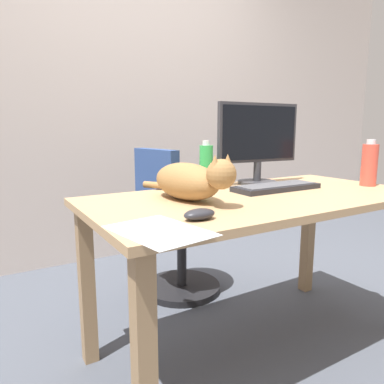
{
  "coord_description": "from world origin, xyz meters",
  "views": [
    {
      "loc": [
        -1.04,
        -1.16,
        1.02
      ],
      "look_at": [
        -0.39,
        -0.07,
        0.79
      ],
      "focal_mm": 33.44,
      "sensor_mm": 36.0,
      "label": 1
    }
  ],
  "objects_px": {
    "monitor": "(258,140)",
    "water_bottle": "(369,164)",
    "cat": "(190,180)",
    "computer_mouse": "(199,214)",
    "office_chair": "(175,233)",
    "spray_bottle": "(206,166)",
    "keyboard": "(276,187)"
  },
  "relations": [
    {
      "from": "keyboard",
      "to": "water_bottle",
      "type": "bearing_deg",
      "value": -16.51
    },
    {
      "from": "spray_bottle",
      "to": "keyboard",
      "type": "bearing_deg",
      "value": -41.88
    },
    {
      "from": "cat",
      "to": "keyboard",
      "type": "bearing_deg",
      "value": -0.04
    },
    {
      "from": "office_chair",
      "to": "keyboard",
      "type": "bearing_deg",
      "value": -72.34
    },
    {
      "from": "monitor",
      "to": "water_bottle",
      "type": "relative_size",
      "value": 2.06
    },
    {
      "from": "monitor",
      "to": "cat",
      "type": "height_order",
      "value": "monitor"
    },
    {
      "from": "cat",
      "to": "spray_bottle",
      "type": "bearing_deg",
      "value": 44.88
    },
    {
      "from": "computer_mouse",
      "to": "spray_bottle",
      "type": "bearing_deg",
      "value": 54.9
    },
    {
      "from": "monitor",
      "to": "keyboard",
      "type": "height_order",
      "value": "monitor"
    },
    {
      "from": "water_bottle",
      "to": "cat",
      "type": "bearing_deg",
      "value": 171.44
    },
    {
      "from": "monitor",
      "to": "spray_bottle",
      "type": "height_order",
      "value": "monitor"
    },
    {
      "from": "keyboard",
      "to": "spray_bottle",
      "type": "bearing_deg",
      "value": 138.12
    },
    {
      "from": "office_chair",
      "to": "monitor",
      "type": "xyz_separation_m",
      "value": [
        0.26,
        -0.44,
        0.57
      ]
    },
    {
      "from": "water_bottle",
      "to": "office_chair",
      "type": "bearing_deg",
      "value": 131.48
    },
    {
      "from": "water_bottle",
      "to": "spray_bottle",
      "type": "relative_size",
      "value": 1.01
    },
    {
      "from": "monitor",
      "to": "cat",
      "type": "bearing_deg",
      "value": -159.61
    },
    {
      "from": "computer_mouse",
      "to": "water_bottle",
      "type": "relative_size",
      "value": 0.47
    },
    {
      "from": "cat",
      "to": "office_chair",
      "type": "bearing_deg",
      "value": 66.78
    },
    {
      "from": "office_chair",
      "to": "spray_bottle",
      "type": "distance_m",
      "value": 0.61
    },
    {
      "from": "office_chair",
      "to": "spray_bottle",
      "type": "relative_size",
      "value": 3.93
    },
    {
      "from": "monitor",
      "to": "office_chair",
      "type": "bearing_deg",
      "value": 120.1
    },
    {
      "from": "monitor",
      "to": "water_bottle",
      "type": "bearing_deg",
      "value": -38.07
    },
    {
      "from": "computer_mouse",
      "to": "water_bottle",
      "type": "xyz_separation_m",
      "value": [
        1.1,
        0.14,
        0.09
      ]
    },
    {
      "from": "monitor",
      "to": "spray_bottle",
      "type": "bearing_deg",
      "value": 174.72
    },
    {
      "from": "monitor",
      "to": "cat",
      "type": "xyz_separation_m",
      "value": [
        -0.53,
        -0.2,
        -0.15
      ]
    },
    {
      "from": "office_chair",
      "to": "monitor",
      "type": "bearing_deg",
      "value": -59.9
    },
    {
      "from": "water_bottle",
      "to": "computer_mouse",
      "type": "bearing_deg",
      "value": -172.57
    },
    {
      "from": "cat",
      "to": "water_bottle",
      "type": "bearing_deg",
      "value": -8.56
    },
    {
      "from": "monitor",
      "to": "keyboard",
      "type": "bearing_deg",
      "value": -104.9
    },
    {
      "from": "monitor",
      "to": "computer_mouse",
      "type": "xyz_separation_m",
      "value": [
        -0.66,
        -0.49,
        -0.21
      ]
    },
    {
      "from": "keyboard",
      "to": "cat",
      "type": "distance_m",
      "value": 0.48
    },
    {
      "from": "monitor",
      "to": "keyboard",
      "type": "relative_size",
      "value": 1.09
    }
  ]
}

